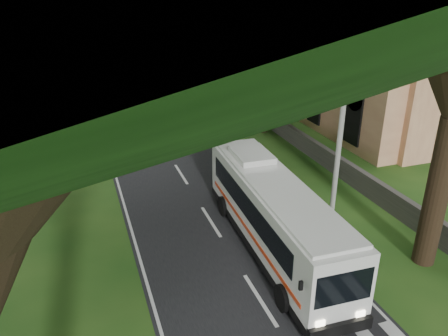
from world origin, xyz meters
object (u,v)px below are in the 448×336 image
(distant_car_b, at_px, (105,65))
(coach_bus, at_px, (273,213))
(distant_car_a, at_px, (105,82))
(church, at_px, (364,58))
(pedestrian, at_px, (42,186))
(pole_far, at_px, (160,38))
(distant_car_c, at_px, (112,52))
(pole_mid, at_px, (208,66))
(pole_near, at_px, (339,143))

(distant_car_b, bearing_deg, coach_bus, -101.32)
(distant_car_a, bearing_deg, distant_car_b, -89.31)
(church, relative_size, pedestrian, 13.75)
(church, xyz_separation_m, pole_far, (-12.36, 24.45, -0.73))
(distant_car_a, xyz_separation_m, pedestrian, (-5.54, -25.81, 0.13))
(pole_far, relative_size, distant_car_a, 1.91)
(distant_car_a, bearing_deg, pedestrian, 83.93)
(church, xyz_separation_m, distant_car_c, (-17.06, 38.84, -4.14))
(pole_mid, relative_size, distant_car_a, 1.91)
(pole_mid, relative_size, pole_far, 1.00)
(pole_mid, xyz_separation_m, pedestrian, (-13.25, -12.90, -3.31))
(pole_mid, height_order, pole_far, same)
(pole_near, bearing_deg, distant_car_a, 103.19)
(church, height_order, distant_car_a, church)
(church, distance_m, pole_far, 27.41)
(pole_near, relative_size, distant_car_a, 1.91)
(distant_car_b, bearing_deg, pedestrian, -115.57)
(distant_car_c, relative_size, pedestrian, 2.93)
(pole_mid, relative_size, distant_car_c, 1.56)
(pole_near, height_order, pole_mid, same)
(church, bearing_deg, distant_car_b, 124.70)
(pedestrian, bearing_deg, coach_bus, -140.03)
(pole_far, distance_m, distant_car_a, 11.02)
(coach_bus, bearing_deg, pole_far, 86.86)
(coach_bus, bearing_deg, pedestrian, 141.73)
(pole_near, distance_m, coach_bus, 4.49)
(pedestrian, bearing_deg, pole_near, -128.02)
(coach_bus, xyz_separation_m, distant_car_c, (-1.06, 55.41, -0.99))
(coach_bus, bearing_deg, distant_car_c, 93.03)
(coach_bus, relative_size, distant_car_a, 2.67)
(coach_bus, xyz_separation_m, distant_car_a, (-4.08, 33.94, -1.02))
(pole_far, height_order, coach_bus, pole_far)
(church, xyz_separation_m, distant_car_a, (-20.08, 17.37, -4.16))
(pole_far, distance_m, distant_car_b, 8.22)
(pole_near, xyz_separation_m, coach_bus, (-3.64, -1.02, -2.42))
(pole_mid, bearing_deg, pedestrian, -135.78)
(church, height_order, pole_far, church)
(church, distance_m, pedestrian, 27.27)
(pole_far, relative_size, pedestrian, 4.58)
(pole_far, relative_size, distant_car_c, 1.56)
(pole_near, bearing_deg, pedestrian, 151.81)
(church, relative_size, pole_mid, 3.00)
(pole_near, height_order, distant_car_b, pole_near)
(church, bearing_deg, distant_car_c, 113.72)
(coach_bus, relative_size, distant_car_b, 2.65)
(pole_far, bearing_deg, pole_mid, -90.00)
(distant_car_a, height_order, pedestrian, pedestrian)
(distant_car_a, distance_m, distant_car_b, 10.29)
(church, distance_m, distant_car_b, 33.85)
(coach_bus, distance_m, pedestrian, 12.62)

